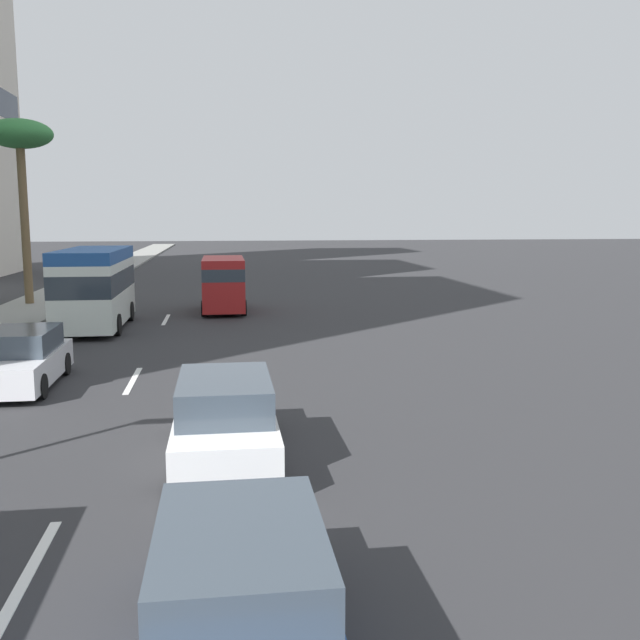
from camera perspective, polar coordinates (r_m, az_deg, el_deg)
ground_plane at (r=34.91m, az=-12.01°, el=0.83°), size 198.00×198.00×0.00m
sidewalk_right at (r=36.03m, az=-22.80°, el=0.70°), size 162.00×3.40×0.15m
lane_stripe_near at (r=10.09m, az=-22.79°, el=-18.72°), size 3.20×0.16×0.01m
lane_stripe_mid at (r=20.14m, az=-14.98°, el=-4.77°), size 3.20×0.16×0.01m
lane_stripe_far at (r=31.55m, az=-12.44°, el=0.03°), size 3.20×0.16×0.01m
car_lead at (r=7.45m, az=-6.48°, el=-21.80°), size 4.42×1.82×1.60m
minibus_second at (r=29.65m, az=-17.87°, el=2.71°), size 6.72×2.43×3.22m
car_third at (r=13.26m, az=-7.73°, el=-8.04°), size 4.78×1.88×1.60m
car_fourth at (r=20.25m, az=-23.18°, el=-3.00°), size 4.40×1.87×1.53m
van_sixth at (r=33.55m, az=-7.87°, el=3.15°), size 4.76×2.05×2.57m
palm_tree at (r=38.36m, az=-23.26°, el=13.21°), size 3.19×3.19×9.09m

